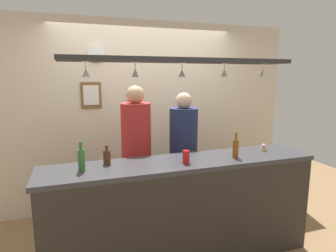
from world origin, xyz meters
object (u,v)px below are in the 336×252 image
Objects in this scene: drink_can at (187,157)px; picture_frame_caricature at (91,95)px; person_middle_red_shirt at (136,146)px; picture_frame_crest at (135,98)px; person_right_navy_shirt at (183,147)px; cupcake at (264,147)px; bottle_beer_brown_stubby at (107,156)px; bottle_beer_green_import at (81,159)px; wall_clock at (96,54)px; bottle_beer_amber_tall at (236,148)px.

picture_frame_caricature is (-0.75, 1.49, 0.50)m from drink_can.
person_middle_red_shirt is 0.92m from picture_frame_crest.
drink_can is (-0.26, -0.73, 0.10)m from person_right_navy_shirt.
drink_can is 1.56× the size of cupcake.
person_right_navy_shirt is 1.11m from bottle_beer_brown_stubby.
bottle_beer_green_import is 1.00× the size of picture_frame_crest.
person_right_navy_shirt is 7.53× the size of wall_clock.
drink_can is 1.56m from picture_frame_crest.
wall_clock reaches higher than drink_can.
person_right_navy_shirt is at bearing 27.75° from bottle_beer_brown_stubby.
drink_can is at bearing -178.13° from bottle_beer_amber_tall.
wall_clock reaches higher than bottle_beer_brown_stubby.
person_right_navy_shirt is 1.40m from picture_frame_caricature.
picture_frame_crest is at bearing 66.79° from bottle_beer_brown_stubby.
bottle_beer_brown_stubby is at bearing -88.35° from picture_frame_caricature.
bottle_beer_green_import is at bearing -119.11° from picture_frame_crest.
picture_frame_crest is at bearing 78.63° from person_middle_red_shirt.
bottle_beer_amber_tall reaches higher than bottle_beer_brown_stubby.
picture_frame_crest reaches higher than bottle_beer_amber_tall.
person_right_navy_shirt reaches higher than bottle_beer_brown_stubby.
drink_can is 1.74m from picture_frame_caricature.
picture_frame_crest is at bearing 130.57° from cupcake.
bottle_beer_amber_tall is at bearing -50.49° from wall_clock.
bottle_beer_brown_stubby is at bearing -92.22° from wall_clock.
bottle_beer_amber_tall is at bearing -68.42° from person_right_navy_shirt.
person_middle_red_shirt reaches higher than bottle_beer_brown_stubby.
drink_can is 1.93m from wall_clock.
bottle_beer_amber_tall is 1.44× the size of bottle_beer_brown_stubby.
picture_frame_caricature reaches higher than person_right_navy_shirt.
bottle_beer_amber_tall is 1.27m from bottle_beer_brown_stubby.
cupcake is (1.93, 0.05, -0.07)m from bottle_beer_green_import.
picture_frame_caricature is (-0.43, 0.76, 0.54)m from person_middle_red_shirt.
picture_frame_crest is at bearing 96.52° from drink_can.
person_middle_red_shirt is 1.12m from bottle_beer_amber_tall.
picture_frame_caricature is at bearing 131.33° from bottle_beer_amber_tall.
person_middle_red_shirt is at bearing 180.00° from person_right_navy_shirt.
bottle_beer_brown_stubby is (-1.26, 0.20, -0.03)m from bottle_beer_amber_tall.
person_middle_red_shirt is at bearing -65.47° from wall_clock.
person_right_navy_shirt is 0.78m from bottle_beer_amber_tall.
bottle_beer_amber_tall is at bearing -8.95° from bottle_beer_brown_stubby.
picture_frame_caricature is (-1.01, 0.76, 0.60)m from person_right_navy_shirt.
drink_can is (-0.54, -0.02, -0.04)m from bottle_beer_amber_tall.
cupcake is 2.37m from wall_clock.
cupcake is 0.30× the size of picture_frame_crest.
cupcake is 0.23× the size of picture_frame_caricature.
person_middle_red_shirt is 6.71× the size of bottle_beer_amber_tall.
wall_clock is at bearing 114.21° from drink_can.
person_right_navy_shirt is at bearing 0.00° from person_middle_red_shirt.
bottle_beer_green_import is 0.76× the size of picture_frame_caricature.
person_right_navy_shirt is 1.37m from bottle_beer_green_import.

